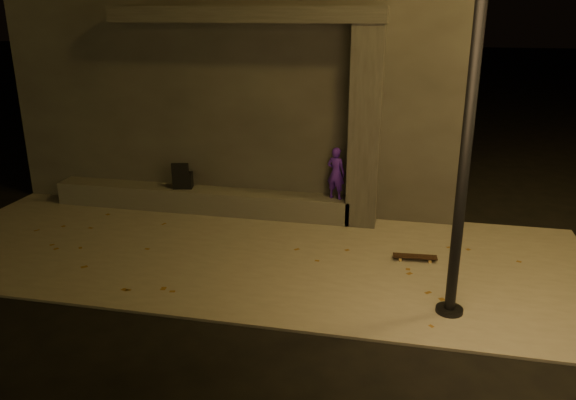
% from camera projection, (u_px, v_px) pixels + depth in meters
% --- Properties ---
extents(ground, '(120.00, 120.00, 0.00)m').
position_uv_depth(ground, '(207.00, 314.00, 7.50)').
color(ground, black).
rests_on(ground, ground).
extents(sidewalk, '(11.00, 4.40, 0.04)m').
position_uv_depth(sidewalk, '(249.00, 253.00, 9.34)').
color(sidewalk, slate).
rests_on(sidewalk, ground).
extents(building, '(9.00, 5.10, 5.22)m').
position_uv_depth(building, '(259.00, 67.00, 12.87)').
color(building, '#363431').
rests_on(building, ground).
extents(ledge, '(6.00, 0.55, 0.45)m').
position_uv_depth(ledge, '(201.00, 200.00, 11.18)').
color(ledge, '#57544E').
rests_on(ledge, sidewalk).
extents(column, '(0.55, 0.55, 3.60)m').
position_uv_depth(column, '(365.00, 129.00, 10.03)').
color(column, '#363431').
rests_on(column, sidewalk).
extents(canopy, '(5.00, 0.70, 0.28)m').
position_uv_depth(canopy, '(245.00, 14.00, 9.90)').
color(canopy, '#363431').
rests_on(canopy, column).
extents(skateboarder, '(0.42, 0.34, 0.98)m').
position_uv_depth(skateboarder, '(336.00, 173.00, 10.40)').
color(skateboarder, '#471BB4').
rests_on(skateboarder, ledge).
extents(backpack, '(0.42, 0.32, 0.53)m').
position_uv_depth(backpack, '(183.00, 179.00, 11.13)').
color(backpack, black).
rests_on(backpack, ledge).
extents(skateboard, '(0.71, 0.23, 0.08)m').
position_uv_depth(skateboard, '(415.00, 257.00, 8.99)').
color(skateboard, black).
rests_on(skateboard, sidewalk).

